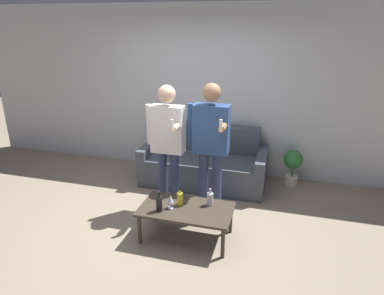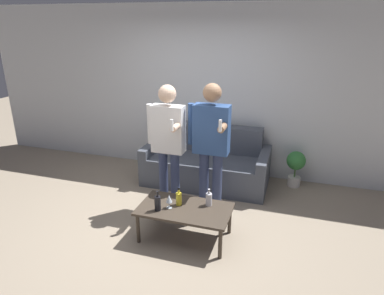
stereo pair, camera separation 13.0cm
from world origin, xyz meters
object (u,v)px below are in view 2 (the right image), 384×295
Objects in this scene: coffee_table at (185,211)px; person_standing_right at (211,140)px; couch at (207,163)px; person_standing_left at (168,138)px; bottle_orange at (158,203)px.

coffee_table is 0.62× the size of person_standing_right.
couch is 1.79× the size of coffee_table.
person_standing_right reaches higher than person_standing_left.
coffee_table is at bearing -54.95° from person_standing_left.
person_standing_left is (-0.43, 0.62, 0.65)m from coffee_table.
couch is at bearing 107.70° from person_standing_right.
person_standing_right is at bearing 8.96° from person_standing_left.
bottle_orange is 0.14× the size of person_standing_right.
person_standing_right is (0.27, -0.84, 0.70)m from couch.
person_standing_right is at bearing 65.07° from bottle_orange.
coffee_table is at bearing 26.66° from bottle_orange.
couch is at bearing 85.85° from bottle_orange.
couch reaches higher than coffee_table.
bottle_orange is 0.93m from person_standing_left.
couch is 1.70m from bottle_orange.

